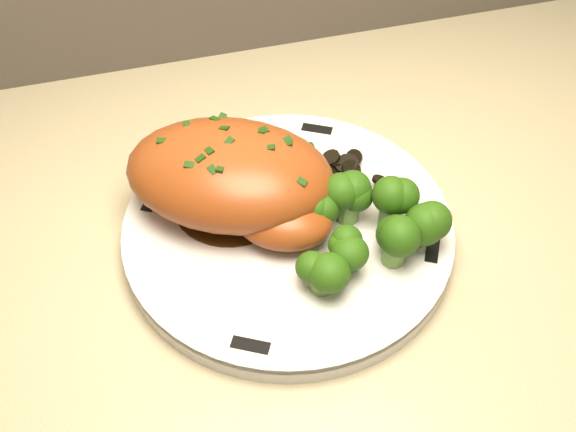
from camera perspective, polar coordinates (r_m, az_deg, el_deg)
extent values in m
cube|color=brown|center=(1.05, 18.83, -15.25)|extent=(1.91, 0.62, 0.82)
cylinder|color=silver|center=(0.59, 0.00, -1.21)|extent=(0.33, 0.33, 0.02)
cube|color=black|center=(0.67, 2.31, 6.86)|extent=(0.03, 0.02, 0.00)
cube|color=black|center=(0.61, -10.70, 1.30)|extent=(0.02, 0.03, 0.00)
cube|color=black|center=(0.52, -2.98, -10.18)|extent=(0.03, 0.02, 0.00)
cube|color=black|center=(0.58, 11.35, -2.58)|extent=(0.02, 0.03, 0.00)
cylinder|color=#331F09|center=(0.60, -4.45, 1.15)|extent=(0.10, 0.10, 0.00)
ellipsoid|color=#97451A|center=(0.58, -4.64, 3.33)|extent=(0.20, 0.18, 0.07)
ellipsoid|color=#97451A|center=(0.56, -0.36, -0.24)|extent=(0.10, 0.09, 0.04)
cube|color=#16340A|center=(0.58, -9.58, 6.16)|extent=(0.01, 0.01, 0.00)
cube|color=#16340A|center=(0.57, -7.68, 6.26)|extent=(0.01, 0.01, 0.00)
cube|color=#16340A|center=(0.56, -5.71, 6.18)|extent=(0.01, 0.01, 0.00)
cube|color=#16340A|center=(0.56, -3.69, 5.94)|extent=(0.01, 0.01, 0.00)
cube|color=#16340A|center=(0.56, -1.64, 5.54)|extent=(0.01, 0.01, 0.00)
cube|color=#16340A|center=(0.56, 0.43, 4.94)|extent=(0.01, 0.01, 0.00)
cylinder|color=black|center=(0.62, 5.99, 3.04)|extent=(0.01, 0.01, 0.01)
cylinder|color=black|center=(0.63, 5.61, 3.62)|extent=(0.02, 0.02, 0.01)
cylinder|color=black|center=(0.63, 4.93, 4.07)|extent=(0.02, 0.02, 0.01)
cylinder|color=black|center=(0.63, 4.01, 3.83)|extent=(0.02, 0.02, 0.01)
cylinder|color=black|center=(0.63, 3.06, 3.91)|extent=(0.01, 0.01, 0.01)
cylinder|color=black|center=(0.62, 2.17, 3.82)|extent=(0.02, 0.02, 0.01)
cylinder|color=black|center=(0.62, 1.46, 3.07)|extent=(0.02, 0.02, 0.01)
cylinder|color=black|center=(0.61, 1.09, 2.75)|extent=(0.02, 0.02, 0.00)
cylinder|color=black|center=(0.61, 1.08, 2.42)|extent=(0.02, 0.02, 0.01)
cylinder|color=black|center=(0.61, 1.45, 1.65)|extent=(0.02, 0.02, 0.01)
cylinder|color=black|center=(0.60, 2.16, 1.52)|extent=(0.03, 0.03, 0.01)
cylinder|color=black|center=(0.60, 3.11, 1.59)|extent=(0.02, 0.02, 0.01)
cylinder|color=black|center=(0.60, 4.09, 1.34)|extent=(0.02, 0.02, 0.01)
cylinder|color=black|center=(0.61, 5.01, 1.80)|extent=(0.03, 0.03, 0.01)
cylinder|color=black|center=(0.61, 5.71, 2.40)|extent=(0.03, 0.03, 0.02)
cylinder|color=black|center=(0.62, 6.02, 2.55)|extent=(0.03, 0.03, 0.02)
cylinder|color=olive|center=(0.57, 2.18, -0.77)|extent=(0.02, 0.02, 0.02)
sphere|color=#173808|center=(0.56, 2.23, 0.32)|extent=(0.03, 0.03, 0.03)
cylinder|color=olive|center=(0.58, 4.76, 0.56)|extent=(0.02, 0.02, 0.02)
sphere|color=#173808|center=(0.57, 4.86, 1.65)|extent=(0.03, 0.03, 0.03)
cylinder|color=olive|center=(0.58, 8.07, 0.07)|extent=(0.02, 0.02, 0.02)
sphere|color=#173808|center=(0.57, 8.24, 1.15)|extent=(0.03, 0.03, 0.03)
cylinder|color=olive|center=(0.55, 4.75, -3.16)|extent=(0.02, 0.02, 0.02)
sphere|color=#173808|center=(0.54, 4.86, -2.09)|extent=(0.03, 0.03, 0.03)
cylinder|color=olive|center=(0.56, 8.37, -2.78)|extent=(0.02, 0.02, 0.02)
sphere|color=#173808|center=(0.55, 8.55, -1.71)|extent=(0.03, 0.03, 0.03)
cylinder|color=olive|center=(0.58, 10.18, -1.10)|extent=(0.02, 0.02, 0.02)
sphere|color=#173808|center=(0.56, 10.40, -0.03)|extent=(0.03, 0.03, 0.03)
cylinder|color=olive|center=(0.54, 2.69, -4.95)|extent=(0.02, 0.02, 0.02)
sphere|color=#173808|center=(0.52, 2.76, -3.90)|extent=(0.03, 0.03, 0.03)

